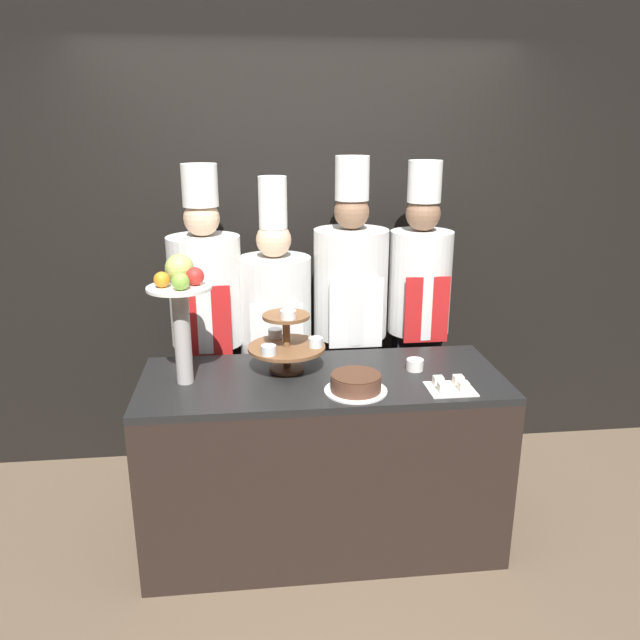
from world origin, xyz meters
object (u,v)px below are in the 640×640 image
object	(u,v)px
cake_square_tray	(451,386)
chef_center_right	(350,313)
fruit_pedestal	(181,298)
cake_round	(356,383)
chef_left	(207,319)
cup_white	(415,365)
chef_right	(419,309)
chef_center_left	(276,331)
tiered_stand	(287,342)

from	to	relation	value
cake_square_tray	chef_center_right	distance (m)	0.89
fruit_pedestal	cake_round	size ratio (longest dim) A/B	2.08
cake_round	chef_left	bearing A→B (deg)	131.52
cake_round	cup_white	distance (m)	0.40
cup_white	chef_right	size ratio (longest dim) A/B	0.04
fruit_pedestal	chef_center_right	xyz separation A→B (m)	(0.86, 0.58, -0.27)
cup_white	chef_left	distance (m)	1.17
cake_round	chef_center_left	xyz separation A→B (m)	(-0.32, 0.79, -0.00)
fruit_pedestal	chef_center_right	size ratio (longest dim) A/B	0.31
tiered_stand	chef_right	bearing A→B (deg)	32.68
chef_right	cup_white	bearing A→B (deg)	-106.19
cup_white	cake_square_tray	world-z (taller)	cup_white
cake_square_tray	chef_left	size ratio (longest dim) A/B	0.11
fruit_pedestal	chef_right	distance (m)	1.41
cake_round	chef_center_left	size ratio (longest dim) A/B	0.16
tiered_stand	chef_right	distance (m)	0.93
chef_center_right	chef_right	size ratio (longest dim) A/B	1.01
cake_square_tray	chef_right	size ratio (longest dim) A/B	0.11
chef_left	cake_square_tray	bearing A→B (deg)	-35.88
cake_square_tray	chef_right	xyz separation A→B (m)	(0.06, 0.81, 0.12)
chef_right	cake_round	bearing A→B (deg)	-122.04
chef_left	chef_center_right	world-z (taller)	chef_center_right
tiered_stand	chef_left	xyz separation A→B (m)	(-0.41, 0.50, -0.03)
fruit_pedestal	chef_left	bearing A→B (deg)	83.27
fruit_pedestal	cake_square_tray	distance (m)	1.27
tiered_stand	chef_left	size ratio (longest dim) A/B	0.20
chef_right	tiered_stand	bearing A→B (deg)	-147.32
cake_round	chef_center_right	world-z (taller)	chef_center_right
chef_left	chef_center_left	distance (m)	0.38
cake_round	chef_center_left	bearing A→B (deg)	112.29
tiered_stand	chef_center_left	bearing A→B (deg)	93.69
cup_white	chef_right	xyz separation A→B (m)	(0.16, 0.57, 0.11)
tiered_stand	cake_square_tray	world-z (taller)	tiered_stand
cup_white	chef_center_left	size ratio (longest dim) A/B	0.05
fruit_pedestal	chef_center_right	bearing A→B (deg)	33.73
chef_center_right	cake_round	bearing A→B (deg)	-97.14
cake_square_tray	chef_center_right	world-z (taller)	chef_center_right
cake_round	cup_white	size ratio (longest dim) A/B	3.43
cake_square_tray	chef_right	distance (m)	0.83
cake_square_tray	chef_center_left	bearing A→B (deg)	132.69
chef_center_right	chef_right	world-z (taller)	chef_center_right
cup_white	chef_left	xyz separation A→B (m)	(-1.02, 0.57, 0.09)
cup_white	chef_right	world-z (taller)	chef_right
tiered_stand	fruit_pedestal	xyz separation A→B (m)	(-0.47, -0.07, 0.25)
chef_center_left	chef_right	bearing A→B (deg)	0.01
tiered_stand	cake_round	world-z (taller)	tiered_stand
cake_square_tray	tiered_stand	bearing A→B (deg)	156.54
cake_square_tray	chef_left	xyz separation A→B (m)	(-1.12, 0.81, 0.10)
chef_center_left	chef_right	xyz separation A→B (m)	(0.81, 0.00, 0.11)
chef_left	fruit_pedestal	bearing A→B (deg)	-96.73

